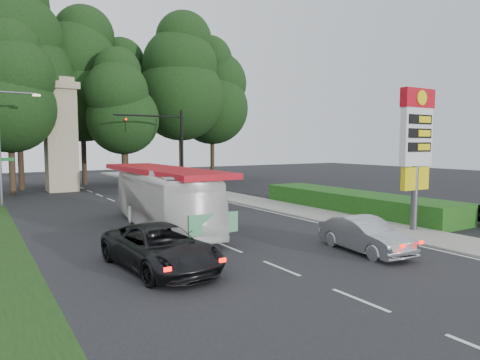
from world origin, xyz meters
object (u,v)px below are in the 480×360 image
streetlight_signs (2,141)px  monument (61,134)px  sedan_silver (365,235)px  gas_station_pylon (416,140)px  suv_charcoal (160,247)px  transit_bus (162,198)px  traffic_signal_mast (168,139)px

streetlight_signs → monument: (4.99, 7.99, 0.67)m
sedan_silver → gas_station_pylon: bearing=22.9°
suv_charcoal → gas_station_pylon: bearing=-8.3°
transit_bus → suv_charcoal: bearing=-105.2°
sedan_silver → transit_bus: bearing=126.3°
traffic_signal_mast → suv_charcoal: (-9.15, -21.32, -3.93)m
traffic_signal_mast → streetlight_signs: 12.83m
streetlight_signs → monument: 9.44m
streetlight_signs → transit_bus: 14.50m
streetlight_signs → sedan_silver: bearing=-62.6°
traffic_signal_mast → sedan_silver: (-1.52, -23.46, -3.99)m
streetlight_signs → sedan_silver: (11.15, -21.47, -3.75)m
monument → sedan_silver: bearing=-78.2°
monument → suv_charcoal: bearing=-93.1°
gas_station_pylon → monument: (-11.20, 28.01, 0.66)m
gas_station_pylon → monument: bearing=111.8°
gas_station_pylon → sedan_silver: gas_station_pylon is taller
gas_station_pylon → transit_bus: gas_station_pylon is taller
sedan_silver → suv_charcoal: suv_charcoal is taller
traffic_signal_mast → monument: size_ratio=0.72×
gas_station_pylon → suv_charcoal: (-12.67, 0.68, -3.70)m
sedan_silver → suv_charcoal: (-7.63, 2.14, 0.06)m
transit_bus → suv_charcoal: transit_bus is taller
monument → transit_bus: 21.10m
gas_station_pylon → traffic_signal_mast: bearing=99.1°
streetlight_signs → monument: bearing=58.0°
transit_bus → sedan_silver: (4.92, -8.70, -0.84)m
traffic_signal_mast → streetlight_signs: (-12.67, -1.99, -0.23)m
traffic_signal_mast → sedan_silver: 23.84m
suv_charcoal → traffic_signal_mast: bearing=61.6°
gas_station_pylon → monument: monument is taller
streetlight_signs → sedan_silver: 24.48m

